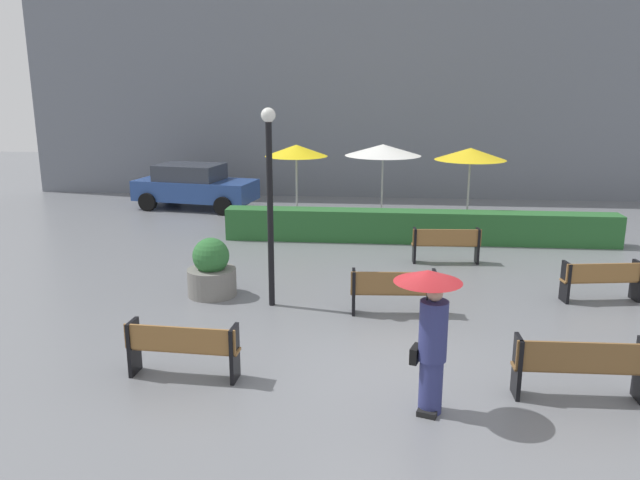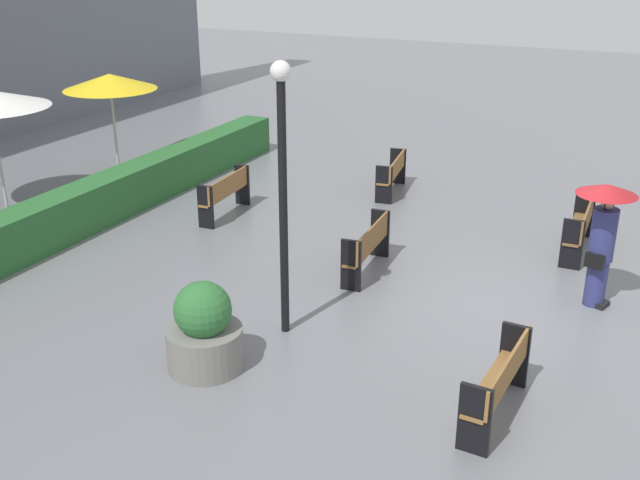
{
  "view_description": "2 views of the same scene",
  "coord_description": "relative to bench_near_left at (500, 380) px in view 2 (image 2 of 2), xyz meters",
  "views": [
    {
      "loc": [
        -0.19,
        -8.83,
        4.34
      ],
      "look_at": [
        -1.39,
        3.8,
        1.15
      ],
      "focal_mm": 35.03,
      "sensor_mm": 36.0,
      "label": 1
    },
    {
      "loc": [
        -10.87,
        -1.79,
        5.37
      ],
      "look_at": [
        -1.39,
        2.78,
        1.13
      ],
      "focal_mm": 42.38,
      "sensor_mm": 36.0,
      "label": 2
    }
  ],
  "objects": [
    {
      "name": "patio_umbrella_yellow_far",
      "position": [
        5.55,
        10.3,
        1.81
      ],
      "size": [
        2.1,
        2.1,
        2.5
      ],
      "color": "silver",
      "rests_on": "ground"
    },
    {
      "name": "hedge_strip",
      "position": [
        4.02,
        8.79,
        -0.07
      ],
      "size": [
        10.9,
        0.7,
        0.89
      ],
      "primitive_type": "cube",
      "color": "#28602D",
      "rests_on": "ground"
    },
    {
      "name": "bench_near_right",
      "position": [
        5.74,
        -0.12,
        0.02
      ],
      "size": [
        1.82,
        0.41,
        0.9
      ],
      "color": "brown",
      "rests_on": "ground"
    },
    {
      "name": "bench_mid_center",
      "position": [
        3.22,
        2.99,
        0.01
      ],
      "size": [
        1.68,
        0.44,
        0.88
      ],
      "color": "brown",
      "rests_on": "ground"
    },
    {
      "name": "planter_pot",
      "position": [
        -0.56,
        3.78,
        0.02
      ],
      "size": [
        1.02,
        1.02,
        1.24
      ],
      "color": "slate",
      "rests_on": "ground"
    },
    {
      "name": "pedestrian_with_umbrella",
      "position": [
        3.6,
        -0.65,
        0.75
      ],
      "size": [
        0.9,
        0.9,
        2.0
      ],
      "color": "navy",
      "rests_on": "ground"
    },
    {
      "name": "bench_near_left",
      "position": [
        0.0,
        0.0,
        0.0
      ],
      "size": [
        1.73,
        0.46,
        0.86
      ],
      "color": "olive",
      "rests_on": "ground"
    },
    {
      "name": "bench_back_row",
      "position": [
        4.57,
        6.69,
        0.02
      ],
      "size": [
        1.69,
        0.43,
        0.88
      ],
      "color": "olive",
      "rests_on": "ground"
    },
    {
      "name": "ground_plane",
      "position": [
        3.07,
        0.39,
        -0.51
      ],
      "size": [
        60.0,
        60.0,
        0.0
      ],
      "primitive_type": "plane",
      "color": "slate"
    },
    {
      "name": "lamp_post",
      "position": [
        0.79,
        3.3,
        1.88
      ],
      "size": [
        0.28,
        0.28,
        3.91
      ],
      "color": "black",
      "rests_on": "ground"
    },
    {
      "name": "bench_far_right",
      "position": [
        7.45,
        4.14,
        -0.02
      ],
      "size": [
        1.64,
        0.6,
        0.83
      ],
      "color": "olive",
      "rests_on": "ground"
    }
  ]
}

